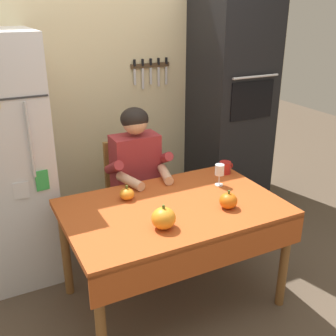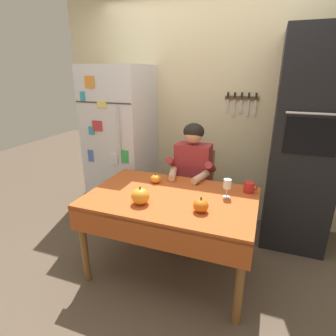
% 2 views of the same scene
% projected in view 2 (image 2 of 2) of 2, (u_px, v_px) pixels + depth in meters
% --- Properties ---
extents(ground_plane, '(10.00, 10.00, 0.00)m').
position_uv_depth(ground_plane, '(167.00, 274.00, 2.45)').
color(ground_plane, brown).
rests_on(ground_plane, ground).
extents(back_wall_assembly, '(3.70, 0.13, 2.60)m').
position_uv_depth(back_wall_assembly, '(211.00, 110.00, 3.19)').
color(back_wall_assembly, beige).
rests_on(back_wall_assembly, ground).
extents(refrigerator, '(0.68, 0.71, 1.80)m').
position_uv_depth(refrigerator, '(122.00, 143.00, 3.31)').
color(refrigerator, silver).
rests_on(refrigerator, ground).
extents(wall_oven, '(0.60, 0.64, 2.10)m').
position_uv_depth(wall_oven, '(304.00, 145.00, 2.64)').
color(wall_oven, black).
rests_on(wall_oven, ground).
extents(dining_table, '(1.40, 0.90, 0.74)m').
position_uv_depth(dining_table, '(170.00, 206.00, 2.30)').
color(dining_table, brown).
rests_on(dining_table, ground).
extents(chair_behind_person, '(0.40, 0.40, 0.93)m').
position_uv_depth(chair_behind_person, '(195.00, 186.00, 3.04)').
color(chair_behind_person, '#9E6B33').
rests_on(chair_behind_person, ground).
extents(seated_person, '(0.47, 0.55, 1.25)m').
position_uv_depth(seated_person, '(191.00, 173.00, 2.80)').
color(seated_person, '#38384C').
rests_on(seated_person, ground).
extents(coffee_mug, '(0.12, 0.09, 0.09)m').
position_uv_depth(coffee_mug, '(249.00, 187.00, 2.34)').
color(coffee_mug, '#B2231E').
rests_on(coffee_mug, dining_table).
extents(wine_glass, '(0.07, 0.07, 0.16)m').
position_uv_depth(wine_glass, '(227.00, 185.00, 2.22)').
color(wine_glass, white).
rests_on(wine_glass, dining_table).
extents(pumpkin_large, '(0.12, 0.12, 0.12)m').
position_uv_depth(pumpkin_large, '(201.00, 206.00, 2.01)').
color(pumpkin_large, orange).
rests_on(pumpkin_large, dining_table).
extents(pumpkin_medium, '(0.10, 0.10, 0.10)m').
position_uv_depth(pumpkin_medium, '(156.00, 179.00, 2.54)').
color(pumpkin_medium, orange).
rests_on(pumpkin_medium, dining_table).
extents(pumpkin_small, '(0.14, 0.14, 0.15)m').
position_uv_depth(pumpkin_small, '(140.00, 196.00, 2.13)').
color(pumpkin_small, orange).
rests_on(pumpkin_small, dining_table).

